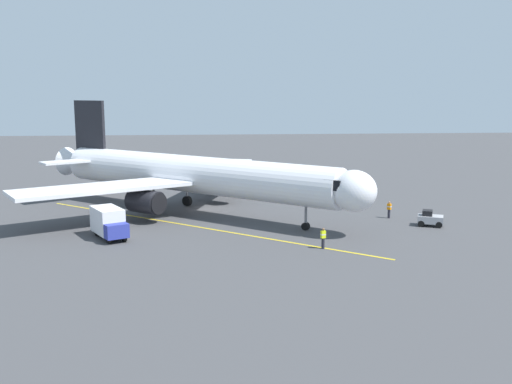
% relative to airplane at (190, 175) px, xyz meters
% --- Properties ---
extents(ground_plane, '(220.00, 220.00, 0.00)m').
position_rel_airplane_xyz_m(ground_plane, '(-1.71, -2.00, -4.00)').
color(ground_plane, '#424244').
extents(apron_lead_in_line, '(31.05, 25.59, 0.01)m').
position_rel_airplane_xyz_m(apron_lead_in_line, '(-0.22, 6.18, -4.00)').
color(apron_lead_in_line, yellow).
rests_on(apron_lead_in_line, ground).
extents(airplane, '(33.86, 32.09, 11.50)m').
position_rel_airplane_xyz_m(airplane, '(0.00, 0.00, 0.00)').
color(airplane, white).
rests_on(airplane, ground).
extents(ground_crew_marshaller, '(0.46, 0.46, 1.71)m').
position_rel_airplane_xyz_m(ground_crew_marshaller, '(-19.84, 4.52, -3.12)').
color(ground_crew_marshaller, '#23232D').
rests_on(ground_crew_marshaller, ground).
extents(ground_crew_wing_walker, '(0.46, 0.36, 1.71)m').
position_rel_airplane_xyz_m(ground_crew_wing_walker, '(-10.91, 15.22, -3.12)').
color(ground_crew_wing_walker, '#23232D').
rests_on(ground_crew_wing_walker, ground).
extents(box_truck_near_nose, '(3.85, 4.98, 2.62)m').
position_rel_airplane_xyz_m(box_truck_near_nose, '(6.77, 10.20, -2.62)').
color(box_truck_near_nose, '#2D3899').
rests_on(box_truck_near_nose, ground).
extents(tug_portside, '(2.71, 2.29, 1.50)m').
position_rel_airplane_xyz_m(tug_portside, '(-22.59, 8.23, -3.30)').
color(tug_portside, '#9E9EA3').
rests_on(tug_portside, ground).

